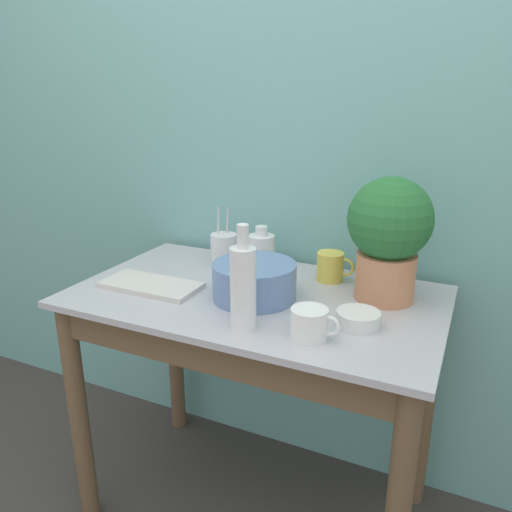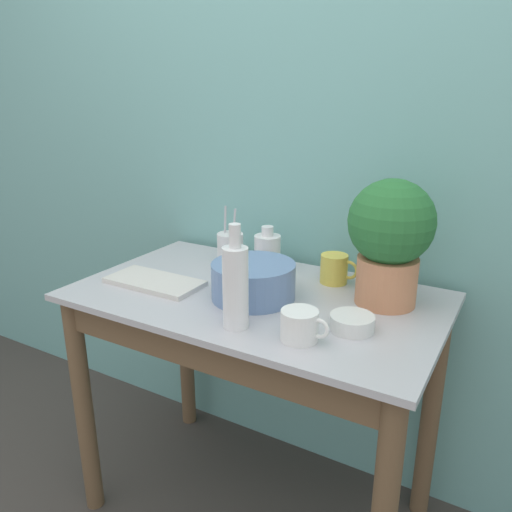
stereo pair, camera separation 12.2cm
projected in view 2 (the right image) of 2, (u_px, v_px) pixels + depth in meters
The scene contains 11 objects.
wall_back at pixel (312, 152), 1.70m from camera, with size 6.00×0.05×2.40m.
counter_table at pixel (252, 350), 1.55m from camera, with size 1.10×0.65×0.81m.
potted_plant at pixel (390, 236), 1.38m from camera, with size 0.24×0.24×0.36m.
bowl_wash_large at pixel (253, 281), 1.46m from camera, with size 0.25×0.25×0.11m.
bottle_tall at pixel (235, 285), 1.26m from camera, with size 0.07×0.07×0.28m.
bottle_short at pixel (267, 251), 1.71m from camera, with size 0.09×0.09×0.15m.
mug_yellow at pixel (335, 269), 1.58m from camera, with size 0.12×0.09×0.09m.
mug_white at pixel (300, 325), 1.22m from camera, with size 0.13×0.09×0.08m.
bowl_small_enamel_white at pixel (352, 323), 1.28m from camera, with size 0.11×0.11×0.04m.
utensil_cup at pixel (230, 249), 1.74m from camera, with size 0.09×0.09×0.21m.
tray_board at pixel (155, 282), 1.58m from camera, with size 0.31×0.15×0.02m.
Camera 2 is at (0.70, -0.88, 1.40)m, focal length 35.00 mm.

